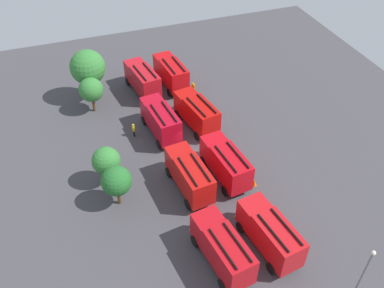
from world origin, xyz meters
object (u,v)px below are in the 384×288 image
Objects in this scene: tree_3 at (88,67)px; firefighter_1 at (193,88)px; fire_truck_0 at (270,232)px; firefighter_0 at (134,130)px; fire_truck_1 at (226,162)px; tree_0 at (116,181)px; tree_2 at (91,90)px; fire_truck_6 at (161,119)px; fire_truck_4 at (222,247)px; traffic_cone_1 at (154,83)px; fire_truck_7 at (142,79)px; lamppost at (364,272)px; traffic_cone_0 at (254,183)px; tree_1 at (106,161)px; fire_truck_5 at (189,174)px; fire_truck_2 at (197,112)px; fire_truck_3 at (171,72)px.

firefighter_1 is at bearing -105.52° from tree_3.
fire_truck_0 is 4.44× the size of firefighter_0.
fire_truck_1 reaches higher than firefighter_0.
firefighter_1 is 20.72m from tree_0.
fire_truck_6 is at bearing -137.26° from tree_2.
fire_truck_4 is at bearing 173.78° from fire_truck_6.
firefighter_0 is 0.24× the size of tree_3.
fire_truck_4 is at bearing 176.00° from traffic_cone_1.
lamppost is at bearing -174.98° from fire_truck_7.
traffic_cone_0 is (-18.68, -13.51, -2.79)m from tree_2.
firefighter_0 is at bearing -32.46° from tree_1.
fire_truck_7 is at bearing -7.36° from fire_truck_6.
fire_truck_5 is at bearing -9.77° from fire_truck_4.
fire_truck_6 is 9.46m from tree_1.
firefighter_0 is at bearing -151.47° from tree_2.
firefighter_1 is (6.64, -6.39, -1.18)m from fire_truck_6.
fire_truck_2 and fire_truck_3 have the same top height.
fire_truck_4 is 1.00× the size of fire_truck_7.
firefighter_0 is at bearing 134.81° from fire_truck_3.
fire_truck_5 is at bearing -94.38° from tree_0.
tree_0 reaches higher than fire_truck_5.
fire_truck_1 is (9.50, 0.18, 0.00)m from fire_truck_0.
firefighter_1 is at bearing -50.09° from fire_truck_6.
fire_truck_0 is 18.66m from fire_truck_2.
fire_truck_1 is 1.07× the size of tree_3.
fire_truck_7 is at bearing -8.69° from fire_truck_4.
fire_truck_5 is 1.64× the size of tree_1.
fire_truck_6 is 1.60× the size of tree_0.
fire_truck_2 and fire_truck_6 have the same top height.
fire_truck_4 is 28.04m from fire_truck_7.
fire_truck_1 is 1.64× the size of tree_1.
fire_truck_2 is 1.62× the size of tree_0.
fire_truck_7 is 4.33× the size of firefighter_1.
tree_0 is 14.17m from traffic_cone_0.
traffic_cone_0 is (-5.47, -14.10, -2.67)m from tree_1.
tree_0 is at bearing 149.93° from fire_truck_7.
fire_truck_5 is 4.28× the size of firefighter_1.
tree_0 is at bearing 79.99° from fire_truck_5.
tree_3 reaches higher than traffic_cone_0.
fire_truck_1 reaches higher than traffic_cone_0.
traffic_cone_1 is (22.02, 4.70, -0.10)m from traffic_cone_0.
traffic_cone_1 is 0.09× the size of lamppost.
firefighter_1 is 32.26m from lamppost.
fire_truck_1 is 1.00× the size of fire_truck_3.
fire_truck_7 is at bearing -26.39° from tree_1.
fire_truck_2 is at bearing -164.21° from fire_truck_7.
lamppost is (-15.80, -8.50, 1.67)m from fire_truck_5.
fire_truck_1 and fire_truck_6 have the same top height.
fire_truck_4 is at bearing -167.39° from tree_3.
tree_2 is at bearing 96.38° from fire_truck_3.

